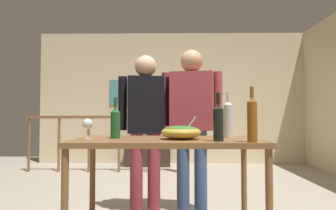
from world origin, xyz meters
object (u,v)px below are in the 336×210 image
framed_picture (125,92)px  salad_bowl (181,132)px  wine_bottle_green (115,122)px  person_standing_right (192,115)px  mug_red (169,131)px  stair_railing (129,135)px  wine_bottle_dark (218,122)px  tv_console (148,152)px  flat_screen_tv (148,124)px  wine_bottle_clear (228,119)px  wine_glass (87,125)px  wine_bottle_amber (252,119)px  serving_table (167,149)px  person_standing_left (145,120)px

framed_picture → salad_bowl: framed_picture is taller
wine_bottle_green → person_standing_right: 0.96m
mug_red → salad_bowl: bearing=-75.1°
stair_railing → wine_bottle_dark: size_ratio=8.14×
tv_console → salad_bowl: size_ratio=2.90×
wine_bottle_green → person_standing_right: bearing=47.1°
flat_screen_tv → wine_bottle_green: size_ratio=2.10×
wine_bottle_green → wine_bottle_dark: 0.83m
framed_picture → wine_bottle_clear: 4.24m
wine_bottle_green → person_standing_right: (0.65, 0.70, 0.06)m
stair_railing → flat_screen_tv: (0.28, 0.67, 0.19)m
stair_railing → mug_red: stair_railing is taller
stair_railing → wine_glass: stair_railing is taller
wine_bottle_amber → mug_red: bearing=131.6°
tv_console → person_standing_right: person_standing_right is taller
framed_picture → mug_red: (0.97, -3.71, -0.66)m
tv_console → wine_bottle_green: wine_bottle_green is taller
salad_bowl → person_standing_right: 0.81m
tv_console → framed_picture: bearing=150.3°
flat_screen_tv → person_standing_right: 3.06m
framed_picture → serving_table: (0.96, -4.03, -0.78)m
serving_table → wine_bottle_green: 0.47m
wine_glass → wine_bottle_dark: wine_bottle_dark is taller
wine_bottle_amber → person_standing_right: (-0.34, 1.06, 0.03)m
stair_railing → salad_bowl: size_ratio=9.00×
wine_bottle_green → wine_bottle_amber: size_ratio=0.87×
tv_console → wine_bottle_clear: size_ratio=2.43×
stair_railing → wine_bottle_green: 3.04m
tv_console → serving_table: serving_table is taller
person_standing_left → person_standing_right: bearing=171.9°
stair_railing → person_standing_left: 2.38m
stair_railing → salad_bowl: stair_railing is taller
serving_table → wine_bottle_amber: (0.58, -0.33, 0.24)m
tv_console → salad_bowl: 3.88m
stair_railing → serving_table: 3.12m
wine_glass → stair_railing: bearing=91.9°
salad_bowl → framed_picture: bearing=104.6°
tv_console → wine_bottle_green: (0.04, -3.72, 0.67)m
wine_glass → wine_bottle_green: size_ratio=0.49×
wine_glass → wine_bottle_dark: 1.01m
flat_screen_tv → framed_picture: bearing=147.7°
framed_picture → wine_bottle_clear: bearing=-69.7°
salad_bowl → wine_bottle_clear: size_ratio=0.84×
wine_glass → wine_bottle_clear: 1.13m
salad_bowl → stair_railing: bearing=105.1°
tv_console → serving_table: (0.45, -3.74, 0.46)m
flat_screen_tv → wine_bottle_amber: size_ratio=1.82×
serving_table → wine_bottle_green: wine_bottle_green is taller
person_standing_left → flat_screen_tv: bearing=-94.0°
wine_bottle_clear → framed_picture: bearing=110.3°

